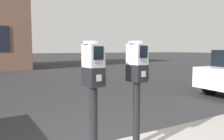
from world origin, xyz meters
TOP-DOWN VIEW (x-y plane):
  - parking_meter_near_kerb at (-0.43, -0.26)m, footprint 0.23×0.26m
  - parking_meter_twin_adjacent at (0.16, -0.26)m, footprint 0.23×0.26m

SIDE VIEW (x-z plane):
  - parking_meter_near_kerb at x=-0.43m, z-range 0.40..1.79m
  - parking_meter_twin_adjacent at x=0.16m, z-range 0.41..1.81m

